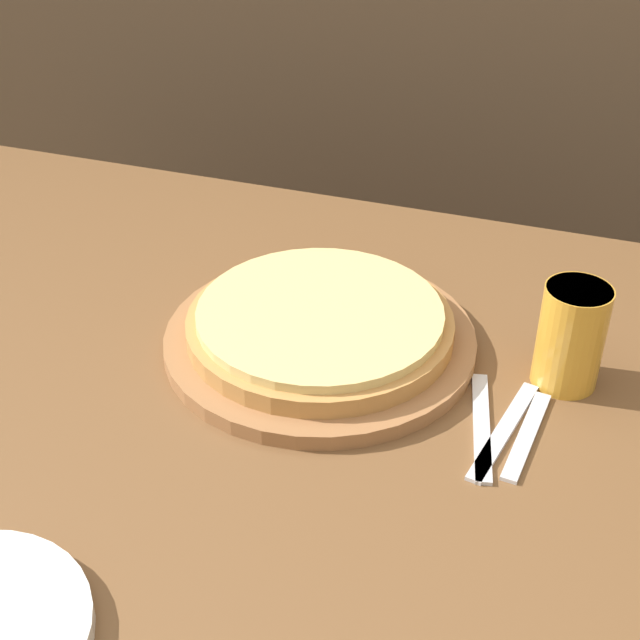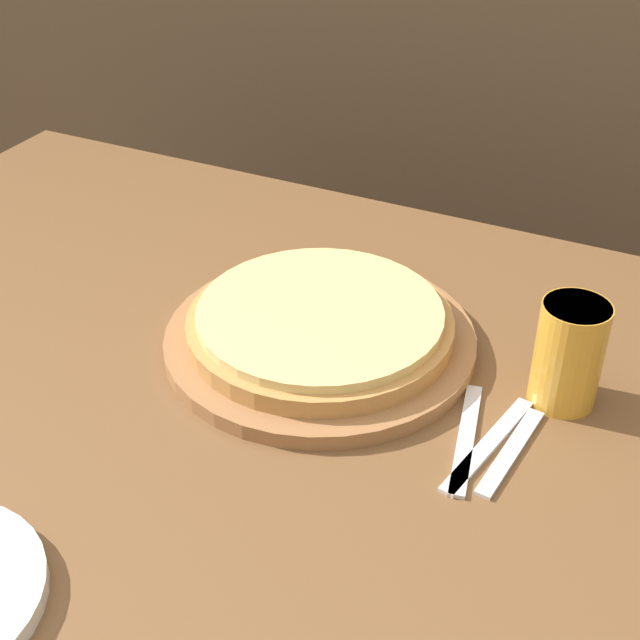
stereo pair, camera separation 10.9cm
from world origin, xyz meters
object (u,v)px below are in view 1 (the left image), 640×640
pizza_on_board (320,330)px  beer_glass (572,332)px  fork (481,426)px  dinner_knife (504,431)px  spoon (527,435)px

pizza_on_board → beer_glass: 0.30m
fork → pizza_on_board: bearing=158.3°
pizza_on_board → dinner_knife: size_ratio=2.12×
beer_glass → fork: (-0.08, -0.12, -0.07)m
fork → spoon: same height
beer_glass → fork: bearing=-123.3°
pizza_on_board → beer_glass: (0.30, 0.03, 0.04)m
beer_glass → pizza_on_board: bearing=-174.5°
pizza_on_board → spoon: size_ratio=2.48×
pizza_on_board → fork: bearing=-21.7°
pizza_on_board → fork: 0.24m
pizza_on_board → spoon: pizza_on_board is taller
fork → dinner_knife: bearing=0.0°
dinner_knife → spoon: (0.03, 0.00, 0.00)m
beer_glass → spoon: (-0.03, -0.12, -0.07)m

